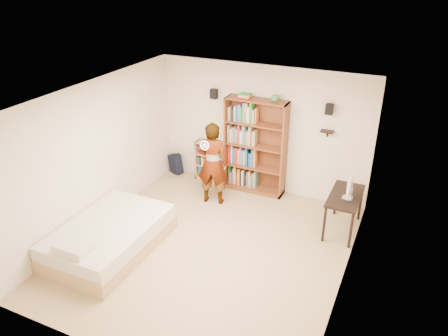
# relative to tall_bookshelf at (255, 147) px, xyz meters

# --- Properties ---
(ground) EXTENTS (4.50, 5.00, 0.01)m
(ground) POSITION_rel_tall_bookshelf_xyz_m (0.06, -2.31, -1.01)
(ground) COLOR tan
(ground) RESTS_ON ground
(room_shell) EXTENTS (4.52, 5.02, 2.71)m
(room_shell) POSITION_rel_tall_bookshelf_xyz_m (0.06, -2.31, 0.75)
(room_shell) COLOR #F0E6CD
(room_shell) RESTS_ON ground
(crown_molding) EXTENTS (4.50, 5.00, 0.06)m
(crown_molding) POSITION_rel_tall_bookshelf_xyz_m (0.06, -2.31, 1.66)
(crown_molding) COLOR white
(crown_molding) RESTS_ON room_shell
(speaker_left) EXTENTS (0.14, 0.12, 0.20)m
(speaker_left) POSITION_rel_tall_bookshelf_xyz_m (-0.99, 0.09, 0.99)
(speaker_left) COLOR black
(speaker_left) RESTS_ON room_shell
(speaker_right) EXTENTS (0.14, 0.12, 0.20)m
(speaker_right) POSITION_rel_tall_bookshelf_xyz_m (1.41, 0.09, 0.99)
(speaker_right) COLOR black
(speaker_right) RESTS_ON room_shell
(wall_shelf) EXTENTS (0.25, 0.16, 0.02)m
(wall_shelf) POSITION_rel_tall_bookshelf_xyz_m (1.41, 0.10, 0.54)
(wall_shelf) COLOR black
(wall_shelf) RESTS_ON room_shell
(tall_bookshelf) EXTENTS (1.28, 0.37, 2.03)m
(tall_bookshelf) POSITION_rel_tall_bookshelf_xyz_m (0.00, 0.00, 0.00)
(tall_bookshelf) COLOR brown
(tall_bookshelf) RESTS_ON ground
(low_bookshelf) EXTENTS (0.72, 0.27, 0.90)m
(low_bookshelf) POSITION_rel_tall_bookshelf_xyz_m (-1.04, 0.05, -0.56)
(low_bookshelf) COLOR tan
(low_bookshelf) RESTS_ON ground
(computer_desk) EXTENTS (0.54, 1.08, 0.74)m
(computer_desk) POSITION_rel_tall_bookshelf_xyz_m (2.02, -0.76, -0.65)
(computer_desk) COLOR black
(computer_desk) RESTS_ON ground
(imac) EXTENTS (0.15, 0.48, 0.47)m
(imac) POSITION_rel_tall_bookshelf_xyz_m (2.07, -0.86, -0.04)
(imac) COLOR silver
(imac) RESTS_ON computer_desk
(daybed) EXTENTS (1.39, 2.14, 0.63)m
(daybed) POSITION_rel_tall_bookshelf_xyz_m (-1.47, -3.03, -0.70)
(daybed) COLOR silver
(daybed) RESTS_ON ground
(person) EXTENTS (0.71, 0.54, 1.72)m
(person) POSITION_rel_tall_bookshelf_xyz_m (-0.59, -0.81, -0.15)
(person) COLOR black
(person) RESTS_ON ground
(wii_wheel) EXTENTS (0.19, 0.07, 0.20)m
(wii_wheel) POSITION_rel_tall_bookshelf_xyz_m (-0.59, -1.13, 0.36)
(wii_wheel) COLOR silver
(wii_wheel) RESTS_ON person
(navy_bag) EXTENTS (0.40, 0.34, 0.46)m
(navy_bag) POSITION_rel_tall_bookshelf_xyz_m (-1.96, 0.03, -0.78)
(navy_bag) COLOR black
(navy_bag) RESTS_ON ground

